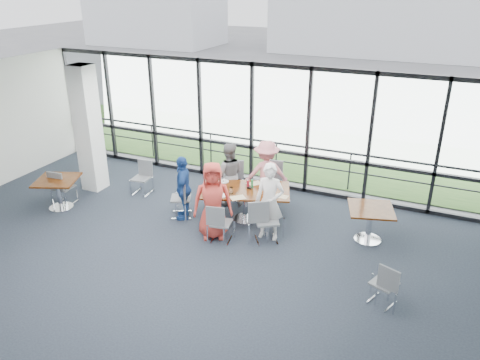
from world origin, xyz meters
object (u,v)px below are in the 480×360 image
at_px(diner_near_left, 213,201).
at_px(chair_main_nl, 221,223).
at_px(structural_column, 88,129).
at_px(chair_main_end, 181,198).
at_px(diner_far_left, 228,174).
at_px(chair_main_fl, 227,182).
at_px(chair_spare_la, 63,187).
at_px(chair_spare_r, 384,283).
at_px(chair_main_fr, 269,183).
at_px(diner_near_right, 270,202).
at_px(chair_spare_lb, 141,178).
at_px(diner_far_right, 266,174).
at_px(side_table_right, 371,213).
at_px(main_table, 245,194).
at_px(chair_main_nr, 267,221).
at_px(side_table_left, 57,183).
at_px(diner_end, 183,188).

distance_m(diner_near_left, chair_main_nl, 0.49).
relative_size(structural_column, diner_near_left, 1.90).
xyz_separation_m(chair_main_nl, chair_main_end, (-1.34, 0.63, 0.03)).
bearing_deg(chair_main_end, chair_main_nl, 38.88).
height_order(diner_far_left, chair_main_fl, diner_far_left).
distance_m(chair_spare_la, chair_spare_r, 7.69).
xyz_separation_m(diner_far_left, chair_main_fr, (0.84, 0.52, -0.29)).
bearing_deg(diner_near_right, chair_main_fl, 135.02).
bearing_deg(diner_near_left, chair_spare_r, -41.12).
bearing_deg(chair_spare_lb, chair_main_nl, 149.56).
distance_m(structural_column, chair_spare_la, 1.58).
relative_size(diner_near_right, chair_main_end, 1.86).
height_order(diner_near_left, diner_near_right, diner_near_left).
relative_size(diner_far_right, chair_main_fr, 1.66).
xyz_separation_m(structural_column, diner_near_left, (3.98, -0.98, -0.76)).
distance_m(side_table_right, diner_near_right, 2.09).
height_order(chair_main_fl, chair_spare_lb, chair_main_fl).
relative_size(diner_near_right, chair_spare_lb, 1.98).
bearing_deg(chair_spare_r, side_table_right, 128.03).
xyz_separation_m(main_table, side_table_right, (2.72, 0.20, 0.01)).
xyz_separation_m(chair_main_nr, chair_spare_la, (-5.12, -0.36, -0.03)).
relative_size(diner_near_left, chair_spare_lb, 1.99).
bearing_deg(diner_near_right, chair_main_fr, 105.33).
bearing_deg(chair_spare_la, chair_spare_r, -11.80).
distance_m(side_table_left, diner_end, 3.07).
height_order(side_table_left, side_table_right, same).
bearing_deg(diner_end, chair_spare_la, -102.91).
relative_size(side_table_right, chair_main_fr, 1.12).
xyz_separation_m(side_table_right, chair_spare_r, (0.59, -2.01, -0.24)).
bearing_deg(chair_main_end, chair_main_fl, 127.56).
bearing_deg(chair_main_end, diner_end, 43.97).
height_order(side_table_right, chair_main_end, chair_main_end).
xyz_separation_m(side_table_left, chair_spare_r, (7.58, -0.54, -0.24)).
bearing_deg(diner_near_right, chair_spare_lb, 163.49).
bearing_deg(side_table_left, chair_spare_lb, 48.08).
xyz_separation_m(diner_near_left, chair_main_end, (-1.10, 0.53, -0.39)).
bearing_deg(side_table_left, diner_near_right, 8.33).
distance_m(diner_end, chair_spare_lb, 1.80).
relative_size(diner_far_left, chair_spare_r, 1.95).
xyz_separation_m(diner_near_left, chair_spare_r, (3.63, -0.84, -0.44)).
bearing_deg(chair_spare_lb, chair_main_fr, -170.39).
bearing_deg(structural_column, chair_spare_la, -91.83).
xyz_separation_m(chair_main_fl, chair_spare_r, (4.13, -2.58, -0.08)).
bearing_deg(side_table_right, chair_spare_r, -73.70).
distance_m(main_table, chair_main_nl, 1.09).
relative_size(chair_spare_lb, chair_spare_r, 1.06).
bearing_deg(diner_near_left, structural_column, 138.08).
distance_m(side_table_left, chair_main_nl, 4.20).
xyz_separation_m(diner_near_right, chair_main_fl, (-1.59, 1.31, -0.35)).
xyz_separation_m(side_table_left, chair_spare_lb, (1.32, 1.47, -0.22)).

